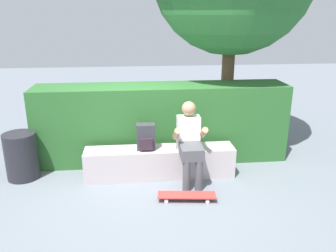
# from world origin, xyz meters

# --- Properties ---
(ground_plane) EXTENTS (24.00, 24.00, 0.00)m
(ground_plane) POSITION_xyz_m (0.00, 0.00, 0.00)
(ground_plane) COLOR slate
(bench_main) EXTENTS (2.32, 0.41, 0.47)m
(bench_main) POSITION_xyz_m (0.00, 0.27, 0.24)
(bench_main) COLOR #B4A8A9
(bench_main) RESTS_ON ground
(person_skater) EXTENTS (0.49, 0.62, 1.22)m
(person_skater) POSITION_xyz_m (0.43, 0.06, 0.67)
(person_skater) COLOR white
(person_skater) RESTS_ON ground
(skateboard_near_person) EXTENTS (0.82, 0.29, 0.09)m
(skateboard_near_person) POSITION_xyz_m (0.31, -0.51, 0.07)
(skateboard_near_person) COLOR #BC3833
(skateboard_near_person) RESTS_ON ground
(backpack_on_bench) EXTENTS (0.28, 0.23, 0.40)m
(backpack_on_bench) POSITION_xyz_m (-0.21, 0.26, 0.66)
(backpack_on_bench) COLOR #333338
(backpack_on_bench) RESTS_ON bench_main
(hedge_row) EXTENTS (4.25, 0.73, 1.31)m
(hedge_row) POSITION_xyz_m (0.09, 0.98, 0.66)
(hedge_row) COLOR #295D28
(hedge_row) RESTS_ON ground
(trash_bin) EXTENTS (0.49, 0.49, 0.73)m
(trash_bin) POSITION_xyz_m (-2.13, 0.43, 0.36)
(trash_bin) COLOR #232328
(trash_bin) RESTS_ON ground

